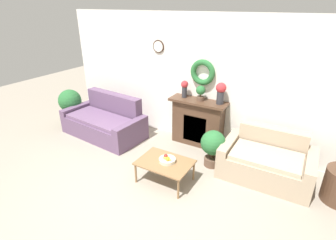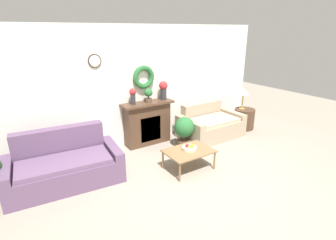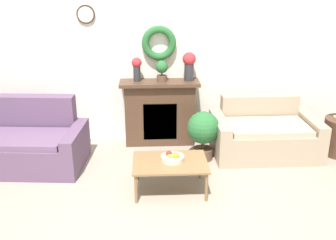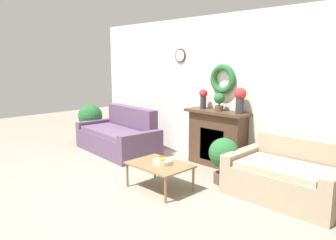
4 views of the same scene
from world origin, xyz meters
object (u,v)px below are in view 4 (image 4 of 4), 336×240
Objects in this scene: potted_plant_floor_by_couch at (90,118)px; loveseat_right at (287,177)px; fireplace at (217,138)px; potted_plant_on_mantel at (219,101)px; potted_plant_floor_by_loveseat at (224,156)px; coffee_table at (160,166)px; vase_on_mantel_left at (203,97)px; vase_on_mantel_right at (240,98)px; fruit_bowl at (162,161)px; couch_left at (119,137)px.

loveseat_right is at bearing 2.08° from potted_plant_floor_by_couch.
loveseat_right is at bearing -16.31° from fireplace.
potted_plant_on_mantel is 1.13m from potted_plant_floor_by_loveseat.
coffee_table is (-1.47, -1.05, 0.06)m from loveseat_right.
vase_on_mantel_left is at bearing 179.05° from fireplace.
loveseat_right is 4.85× the size of potted_plant_on_mantel.
potted_plant_floor_by_loveseat reaches higher than coffee_table.
vase_on_mantel_left is 3.02m from potted_plant_floor_by_couch.
potted_plant_on_mantel is at bearing -177.23° from vase_on_mantel_right.
vase_on_mantel_left is (-0.34, 0.01, 0.71)m from fireplace.
potted_plant_on_mantel is (0.38, -0.02, -0.03)m from vase_on_mantel_left.
fruit_bowl is 0.90× the size of potted_plant_on_mantel.
loveseat_right reaches higher than coffee_table.
fireplace reaches higher than couch_left.
vase_on_mantel_right reaches higher than fireplace.
fireplace is 1.51m from coffee_table.
fruit_bowl is at bearing -102.73° from vase_on_mantel_right.
couch_left is 2.75m from vase_on_mantel_right.
vase_on_mantel_right is (0.34, 1.49, 0.83)m from fruit_bowl.
fruit_bowl is 0.39× the size of potted_plant_floor_by_loveseat.
couch_left reaches higher than loveseat_right.
couch_left is 2.28m from coffee_table.
potted_plant_floor_by_loveseat is at bearing -46.52° from fireplace.
fireplace is at bearing -179.28° from vase_on_mantel_right.
potted_plant_on_mantel is 3.37m from potted_plant_floor_by_couch.
loveseat_right is 1.69× the size of coffee_table.
coffee_table is at bearing -16.51° from couch_left.
vase_on_mantel_left is 0.50× the size of potted_plant_floor_by_loveseat.
loveseat_right reaches higher than fruit_bowl.
fireplace is 3.83× the size of potted_plant_on_mantel.
fireplace is 4.28× the size of fruit_bowl.
vase_on_mantel_left reaches higher than fireplace.
couch_left is 2.05m from vase_on_mantel_left.
vase_on_mantel_left is 0.38m from potted_plant_on_mantel.
fireplace is 2.80× the size of vase_on_mantel_right.
coffee_table is at bearing -88.35° from potted_plant_on_mantel.
potted_plant_floor_by_loveseat is at bearing -47.64° from potted_plant_on_mantel.
vase_on_mantel_right is (0.37, 1.51, 0.91)m from coffee_table.
potted_plant_floor_by_couch is at bearing 165.11° from coffee_table.
vase_on_mantel_left is 0.79m from vase_on_mantel_right.
potted_plant_on_mantel is (0.04, -0.01, 0.68)m from fireplace.
potted_plant_floor_by_loveseat is (3.82, -0.01, -0.12)m from potted_plant_floor_by_couch.
potted_plant_on_mantel is (-0.41, -0.02, -0.07)m from vase_on_mantel_right.
fruit_bowl is 0.32× the size of potted_plant_floor_by_couch.
fireplace is 0.61× the size of couch_left.
couch_left is at bearing 159.39° from fruit_bowl.
fireplace is 2.16m from couch_left.
potted_plant_floor_by_couch is at bearing -170.24° from vase_on_mantel_right.
fireplace is 0.79× the size of loveseat_right.
potted_plant_floor_by_loveseat is at bearing -34.22° from vase_on_mantel_left.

